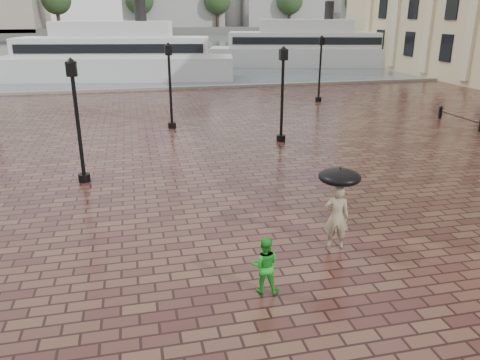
# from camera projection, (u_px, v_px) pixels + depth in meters

# --- Properties ---
(ground) EXTENTS (300.00, 300.00, 0.00)m
(ground) POSITION_uv_depth(u_px,v_px,m) (348.00, 319.00, 9.68)
(ground) COLOR #391C1A
(ground) RESTS_ON ground
(harbour_water) EXTENTS (240.00, 240.00, 0.00)m
(harbour_water) POSITION_uv_depth(u_px,v_px,m) (149.00, 45.00, 94.10)
(harbour_water) COLOR #464F56
(harbour_water) RESTS_ON ground
(quay_edge) EXTENTS (80.00, 0.60, 0.30)m
(quay_edge) POSITION_uv_depth(u_px,v_px,m) (181.00, 89.00, 39.05)
(quay_edge) COLOR slate
(quay_edge) RESTS_ON ground
(far_shore) EXTENTS (300.00, 60.00, 2.00)m
(far_shore) POSITION_uv_depth(u_px,v_px,m) (140.00, 29.00, 156.17)
(far_shore) COLOR #4C4C47
(far_shore) RESTS_ON ground
(distant_skyline) EXTENTS (102.50, 22.00, 33.00)m
(distant_skyline) POSITION_uv_depth(u_px,v_px,m) (287.00, 2.00, 154.29)
(distant_skyline) COLOR gray
(distant_skyline) RESTS_ON ground
(far_trees) EXTENTS (188.00, 8.00, 13.50)m
(far_trees) POSITION_uv_depth(u_px,v_px,m) (139.00, 0.00, 133.14)
(far_trees) COLOR #2D2119
(far_trees) RESTS_ON ground
(street_lamps) EXTENTS (21.44, 14.44, 4.40)m
(street_lamps) POSITION_uv_depth(u_px,v_px,m) (178.00, 86.00, 24.71)
(street_lamps) COLOR black
(street_lamps) RESTS_ON ground
(adult_pedestrian) EXTENTS (0.76, 0.63, 1.78)m
(adult_pedestrian) POSITION_uv_depth(u_px,v_px,m) (337.00, 217.00, 12.38)
(adult_pedestrian) COLOR gray
(adult_pedestrian) RESTS_ON ground
(child_pedestrian) EXTENTS (0.77, 0.67, 1.34)m
(child_pedestrian) POSITION_uv_depth(u_px,v_px,m) (265.00, 265.00, 10.44)
(child_pedestrian) COLOR green
(child_pedestrian) RESTS_ON ground
(ferry_near) EXTENTS (22.59, 9.11, 7.22)m
(ferry_near) POSITION_uv_depth(u_px,v_px,m) (115.00, 56.00, 43.92)
(ferry_near) COLOR silver
(ferry_near) RESTS_ON ground
(ferry_far) EXTENTS (22.74, 10.80, 7.26)m
(ferry_far) POSITION_uv_depth(u_px,v_px,m) (304.00, 47.00, 55.20)
(ferry_far) COLOR silver
(ferry_far) RESTS_ON ground
(umbrella) EXTENTS (1.10, 1.10, 1.17)m
(umbrella) POSITION_uv_depth(u_px,v_px,m) (340.00, 177.00, 12.00)
(umbrella) COLOR black
(umbrella) RESTS_ON ground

